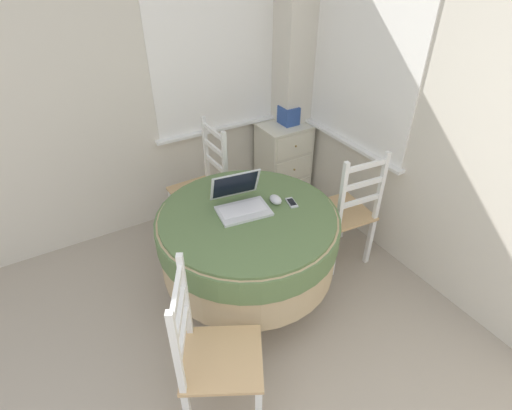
{
  "coord_description": "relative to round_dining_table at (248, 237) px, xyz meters",
  "views": [
    {
      "loc": [
        0.01,
        -0.07,
        2.24
      ],
      "look_at": [
        1.16,
        1.88,
        0.67
      ],
      "focal_mm": 28.0,
      "sensor_mm": 36.0,
      "label": 1
    }
  ],
  "objects": [
    {
      "name": "cell_phone",
      "position": [
        0.31,
        -0.04,
        0.19
      ],
      "size": [
        0.07,
        0.12,
        0.01
      ],
      "color": "#B2B7BC",
      "rests_on": "round_dining_table"
    },
    {
      "name": "laptop",
      "position": [
        -0.0,
        0.09,
        0.23
      ],
      "size": [
        0.37,
        0.35,
        0.23
      ],
      "color": "silver",
      "rests_on": "round_dining_table"
    },
    {
      "name": "dining_chair_near_back_window",
      "position": [
        0.05,
        0.85,
        -0.09
      ],
      "size": [
        0.42,
        0.4,
        1.0
      ],
      "color": "tan",
      "rests_on": "ground_plane"
    },
    {
      "name": "round_dining_table",
      "position": [
        0.0,
        0.0,
        0.0
      ],
      "size": [
        1.19,
        1.19,
        0.74
      ],
      "color": "#4C3D2D",
      "rests_on": "ground_plane"
    },
    {
      "name": "storage_box",
      "position": [
        1.02,
        1.03,
        0.28
      ],
      "size": [
        0.15,
        0.17,
        0.16
      ],
      "color": "#2D4C93",
      "rests_on": "corner_cabinet"
    },
    {
      "name": "corner_room_shell",
      "position": [
        0.31,
        0.18,
        0.73
      ],
      "size": [
        4.51,
        4.84,
        2.55
      ],
      "color": "beige",
      "rests_on": "ground_plane"
    },
    {
      "name": "computer_mouse",
      "position": [
        0.22,
        0.02,
        0.21
      ],
      "size": [
        0.07,
        0.1,
        0.05
      ],
      "color": "silver",
      "rests_on": "round_dining_table"
    },
    {
      "name": "dining_chair_near_right_window",
      "position": [
        0.84,
        -0.03,
        -0.09
      ],
      "size": [
        0.42,
        0.44,
        1.0
      ],
      "color": "tan",
      "rests_on": "ground_plane"
    },
    {
      "name": "corner_cabinet",
      "position": [
        0.98,
        1.03,
        -0.17
      ],
      "size": [
        0.47,
        0.4,
        0.75
      ],
      "color": "silver",
      "rests_on": "ground_plane"
    },
    {
      "name": "dining_chair_camera_near",
      "position": [
        -0.57,
        -0.64,
        -0.09
      ],
      "size": [
        0.54,
        0.54,
        1.0
      ],
      "color": "tan",
      "rests_on": "ground_plane"
    }
  ]
}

